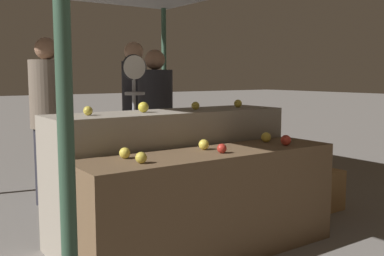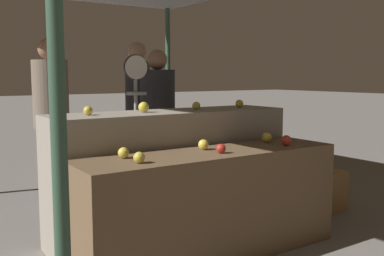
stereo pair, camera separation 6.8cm
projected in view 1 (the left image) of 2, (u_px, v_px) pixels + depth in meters
ground_plane at (212, 255)px, 3.50m from camera, size 60.00×60.00×0.00m
display_counter_front at (213, 204)px, 3.45m from camera, size 2.14×0.55×0.82m
display_counter_back at (171, 173)px, 3.93m from camera, size 2.14×0.55×1.09m
apple_front_0 at (141, 158)px, 2.94m from camera, size 0.08×0.08×0.08m
apple_front_1 at (222, 148)px, 3.33m from camera, size 0.07×0.07×0.07m
apple_front_2 at (286, 140)px, 3.70m from camera, size 0.09×0.09×0.09m
apple_front_3 at (125, 153)px, 3.11m from camera, size 0.08×0.08×0.08m
apple_front_4 at (204, 145)px, 3.48m from camera, size 0.08×0.08×0.08m
apple_front_5 at (266, 137)px, 3.88m from camera, size 0.09×0.09×0.09m
apple_back_0 at (88, 111)px, 3.43m from camera, size 0.07×0.07×0.07m
apple_back_1 at (143, 107)px, 3.71m from camera, size 0.09×0.09×0.09m
apple_back_2 at (195, 106)px, 4.00m from camera, size 0.07×0.07×0.07m
apple_back_3 at (238, 104)px, 4.29m from camera, size 0.08×0.08×0.08m
produce_scale at (134, 100)px, 4.44m from camera, size 0.25×0.20×1.60m
person_vendor_at_scale at (155, 115)px, 4.98m from camera, size 0.50×0.50×1.68m
person_customer_left at (48, 109)px, 4.82m from camera, size 0.52×0.52×1.80m
person_customer_right at (135, 101)px, 5.63m from camera, size 0.33×0.33×1.81m
wooden_crate_side at (317, 189)px, 4.72m from camera, size 0.42×0.42×0.42m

